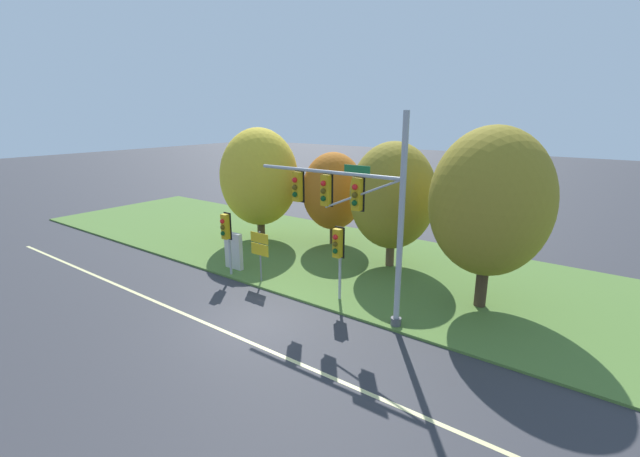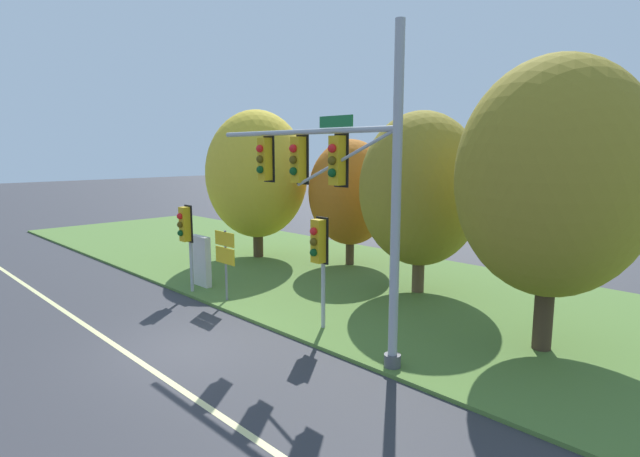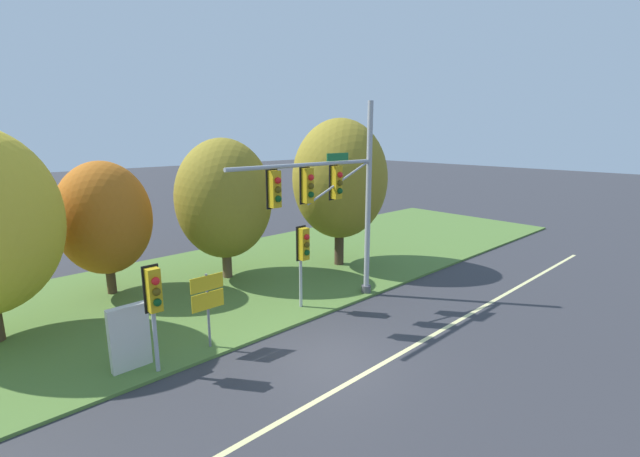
% 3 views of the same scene
% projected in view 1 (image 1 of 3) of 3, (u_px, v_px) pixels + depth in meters
% --- Properties ---
extents(ground_plane, '(160.00, 160.00, 0.00)m').
position_uv_depth(ground_plane, '(252.00, 321.00, 16.73)').
color(ground_plane, '#333338').
extents(lane_stripe, '(36.00, 0.16, 0.01)m').
position_uv_depth(lane_stripe, '(229.00, 333.00, 15.79)').
color(lane_stripe, beige).
rests_on(lane_stripe, ground).
extents(grass_verge, '(48.00, 11.50, 0.10)m').
position_uv_depth(grass_verge, '(361.00, 262.00, 23.13)').
color(grass_verge, '#517533').
rests_on(grass_verge, ground).
extents(traffic_signal_mast, '(6.76, 0.49, 7.86)m').
position_uv_depth(traffic_signal_mast, '(354.00, 205.00, 16.17)').
color(traffic_signal_mast, '#9EA0A5').
rests_on(traffic_signal_mast, grass_verge).
extents(pedestrian_signal_near_kerb, '(0.46, 0.55, 3.23)m').
position_uv_depth(pedestrian_signal_near_kerb, '(338.00, 248.00, 17.75)').
color(pedestrian_signal_near_kerb, '#9EA0A5').
rests_on(pedestrian_signal_near_kerb, grass_verge).
extents(pedestrian_signal_further_along, '(0.46, 0.55, 3.16)m').
position_uv_depth(pedestrian_signal_further_along, '(226.00, 230.00, 20.61)').
color(pedestrian_signal_further_along, '#9EA0A5').
rests_on(pedestrian_signal_further_along, grass_verge).
extents(route_sign_post, '(1.10, 0.08, 2.42)m').
position_uv_depth(route_sign_post, '(260.00, 248.00, 20.09)').
color(route_sign_post, slate).
rests_on(route_sign_post, grass_verge).
extents(tree_nearest_road, '(4.78, 4.78, 6.95)m').
position_uv_depth(tree_nearest_road, '(259.00, 177.00, 26.28)').
color(tree_nearest_road, '#4C3823').
rests_on(tree_nearest_road, grass_verge).
extents(tree_left_of_mast, '(3.72, 3.72, 5.57)m').
position_uv_depth(tree_left_of_mast, '(333.00, 191.00, 25.58)').
color(tree_left_of_mast, '#4C3823').
rests_on(tree_left_of_mast, grass_verge).
extents(tree_behind_signpost, '(4.35, 4.35, 6.45)m').
position_uv_depth(tree_behind_signpost, '(393.00, 196.00, 21.60)').
color(tree_behind_signpost, brown).
rests_on(tree_behind_signpost, grass_verge).
extents(tree_mid_verge, '(4.73, 4.73, 7.36)m').
position_uv_depth(tree_mid_verge, '(490.00, 202.00, 16.71)').
color(tree_mid_verge, '#423021').
rests_on(tree_mid_verge, grass_verge).
extents(info_kiosk, '(1.10, 0.24, 1.90)m').
position_uv_depth(info_kiosk, '(234.00, 251.00, 21.88)').
color(info_kiosk, beige).
rests_on(info_kiosk, grass_verge).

